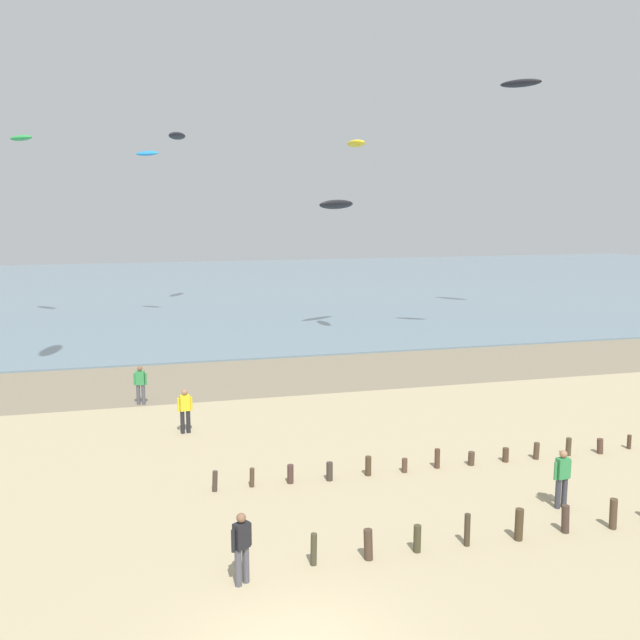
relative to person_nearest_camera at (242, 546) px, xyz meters
name	(u,v)px	position (x,y,z in m)	size (l,w,h in m)	color
wet_sand_strip	(197,380)	(0.62, 19.37, -0.91)	(120.00, 7.94, 0.01)	#84755B
sea	(165,289)	(0.62, 58.34, -0.87)	(160.00, 70.00, 0.10)	slate
groyne_mid	(439,460)	(7.27, 5.48, -0.63)	(14.79, 0.36, 0.65)	#3E3329
person_nearest_camera	(242,546)	(0.00, 0.00, 0.00)	(0.50, 0.37, 1.71)	#4C4C56
person_mid_beach	(140,384)	(-2.10, 15.71, 0.00)	(0.56, 0.30, 1.71)	#4C4C56
person_left_flank	(185,410)	(-0.50, 11.28, 0.00)	(0.57, 0.26, 1.71)	#232328
person_right_flank	(562,477)	(9.40, 1.81, 0.00)	(0.57, 0.25, 1.71)	#383842
kite_aloft_0	(356,143)	(10.89, 26.31, 11.24)	(2.40, 0.77, 0.38)	yellow
kite_aloft_1	(521,83)	(25.71, 33.42, 16.43)	(3.13, 1.00, 0.50)	black
kite_aloft_2	(21,138)	(-9.49, 39.16, 12.23)	(2.41, 0.77, 0.39)	green
kite_aloft_3	(336,204)	(10.94, 30.70, 7.66)	(3.12, 1.00, 0.50)	black
kite_aloft_6	(177,136)	(1.52, 44.62, 13.14)	(3.03, 0.97, 0.48)	black
kite_aloft_7	(147,153)	(-1.00, 38.09, 11.27)	(1.94, 0.62, 0.31)	#2384D1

